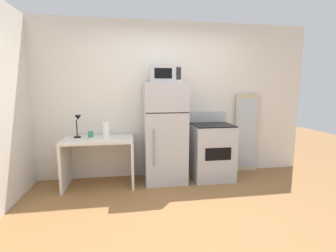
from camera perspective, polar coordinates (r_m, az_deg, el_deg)
ground_plane at (r=2.97m, az=4.88°, el=-21.73°), size 12.00×12.00×0.00m
wall_back_white at (r=4.23m, az=-0.49°, el=6.01°), size 5.00×0.10×2.60m
desk at (r=3.95m, az=-15.80°, el=-6.09°), size 1.05×0.63×0.75m
desk_lamp at (r=3.99m, az=-20.32°, el=0.81°), size 0.14×0.12×0.35m
coffee_mug at (r=4.00m, az=-17.61°, el=-1.83°), size 0.08×0.08×0.09m
paper_towel_roll at (r=3.89m, az=-14.19°, el=-0.90°), size 0.11×0.11×0.24m
refrigerator at (r=3.92m, az=-0.75°, el=-1.61°), size 0.66×0.61×1.60m
microwave at (r=3.84m, az=-0.73°, el=12.07°), size 0.46×0.35×0.26m
oven_range at (r=4.18m, az=10.15°, el=-5.76°), size 0.66×0.61×1.10m
leaning_mirror at (r=4.65m, az=17.83°, el=-1.62°), size 0.44×0.03×1.40m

